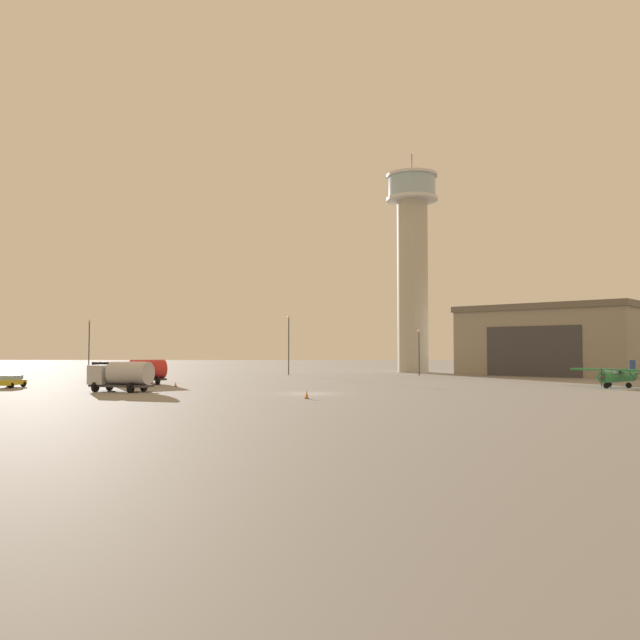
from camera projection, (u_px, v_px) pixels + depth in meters
name	position (u px, v px, depth m)	size (l,w,h in m)	color
ground_plane	(310.00, 394.00, 62.16)	(400.00, 400.00, 0.00)	gray
control_tower	(412.00, 259.00, 121.76)	(9.66, 9.66, 41.61)	#B2AD9E
hangar	(554.00, 340.00, 107.93)	(33.61, 32.50, 11.64)	gray
airplane_green	(618.00, 375.00, 71.85)	(8.08, 9.02, 3.06)	#287A42
truck_box_black	(119.00, 369.00, 88.87)	(7.44, 4.56, 2.54)	#38383D
truck_fuel_tanker_red	(140.00, 371.00, 77.69)	(6.34, 5.70, 3.04)	#38383D
truck_fuel_tanker_silver	(122.00, 375.00, 64.98)	(6.78, 4.47, 3.04)	#38383D
car_yellow	(10.00, 381.00, 72.07)	(2.42, 4.15, 1.37)	gold
light_post_west	(289.00, 340.00, 108.32)	(0.44, 0.44, 10.00)	#38383D
light_post_east	(419.00, 348.00, 105.94)	(0.44, 0.44, 7.55)	#38383D
light_post_north	(89.00, 342.00, 105.34)	(0.44, 0.44, 9.28)	#38383D
traffic_cone_near_left	(307.00, 394.00, 55.83)	(0.36, 0.36, 0.74)	black
traffic_cone_near_right	(175.00, 384.00, 74.15)	(0.36, 0.36, 0.56)	black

